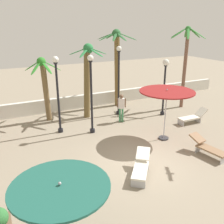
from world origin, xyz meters
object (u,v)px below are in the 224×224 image
Objects in this scene: palm_tree_1 at (44,82)px; palm_tree_0 at (117,59)px; patio_umbrella_0 at (167,94)px; lamp_post_2 at (165,78)px; lamp_post_1 at (119,77)px; guest_0 at (121,105)px; lamp_post_3 at (91,90)px; lounge_chair_1 at (193,117)px; lounge_chair_0 at (141,166)px; lounge_chair_2 at (208,147)px; palm_tree_3 at (186,58)px; patio_umbrella_2 at (60,190)px; lamp_post_0 at (57,89)px; palm_tree_2 at (87,73)px.

palm_tree_0 is at bearing 8.16° from palm_tree_1.
lamp_post_2 is (2.22, 3.07, -0.01)m from patio_umbrella_0.
lamp_post_1 reaches higher than guest_0.
lamp_post_3 is 6.56m from lounge_chair_1.
lounge_chair_1 reaches higher than lounge_chair_0.
lamp_post_3 reaches higher than lounge_chair_0.
palm_tree_3 is at bearing 58.72° from lounge_chair_2.
lamp_post_2 is 2.07× the size of lounge_chair_0.
patio_umbrella_0 is 0.51× the size of palm_tree_0.
lamp_post_2 is at bearing -28.08° from lamp_post_1.
patio_umbrella_0 is at bearing 34.80° from patio_umbrella_2.
palm_tree_3 reaches higher than palm_tree_0.
patio_umbrella_0 is 7.34m from palm_tree_1.
palm_tree_0 is 1.47× the size of lamp_post_2.
patio_umbrella_2 reaches higher than lounge_chair_1.
guest_0 is (-5.34, -0.66, -2.48)m from palm_tree_3.
lamp_post_0 is at bearing 107.64° from lounge_chair_0.
lamp_post_2 reaches higher than lounge_chair_2.
palm_tree_2 is at bearing -12.31° from palm_tree_1.
palm_tree_0 is at bearing 149.66° from palm_tree_3.
lamp_post_1 is (-0.38, 4.46, 0.06)m from patio_umbrella_0.
lamp_post_0 reaches higher than lamp_post_2.
lamp_post_0 reaches higher than patio_umbrella_2.
guest_0 is at bearing -110.54° from lamp_post_1.
lounge_chair_1 is at bearing -45.22° from lamp_post_1.
palm_tree_1 is at bearing -171.84° from palm_tree_0.
lamp_post_1 is (-4.85, 0.63, -1.03)m from palm_tree_3.
palm_tree_3 is at bearing 18.66° from lamp_post_2.
palm_tree_2 is at bearing 34.52° from lamp_post_0.
lamp_post_0 is 6.91m from lamp_post_2.
palm_tree_2 is 2.63× the size of lounge_chair_0.
palm_tree_1 is 9.27m from lounge_chair_1.
patio_umbrella_2 is 8.25m from lamp_post_0.
patio_umbrella_0 is 1.58× the size of guest_0.
patio_umbrella_2 is at bearing -124.84° from lamp_post_1.
lamp_post_3 is at bearing -58.66° from palm_tree_1.
patio_umbrella_2 is at bearing -145.20° from patio_umbrella_0.
lamp_post_3 is at bearing -173.40° from lamp_post_2.
palm_tree_0 is (0.39, 6.22, 0.93)m from patio_umbrella_0.
lamp_post_3 is (-3.48, -3.76, -0.94)m from palm_tree_0.
guest_0 is (-0.87, 3.17, -1.40)m from patio_umbrella_0.
lounge_chair_1 is at bearing -29.08° from palm_tree_1.
lounge_chair_0 is (-0.55, -7.21, -2.47)m from palm_tree_2.
palm_tree_3 is (6.82, -1.07, 0.68)m from palm_tree_2.
lounge_chair_0 is at bearing -133.55° from lamp_post_2.
lamp_post_2 is (-2.25, -0.76, -1.09)m from palm_tree_3.
palm_tree_3 reaches higher than guest_0.
lamp_post_0 is 8.08m from lounge_chair_2.
patio_umbrella_2 is 0.44× the size of palm_tree_0.
lounge_chair_1 is 4.44m from guest_0.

